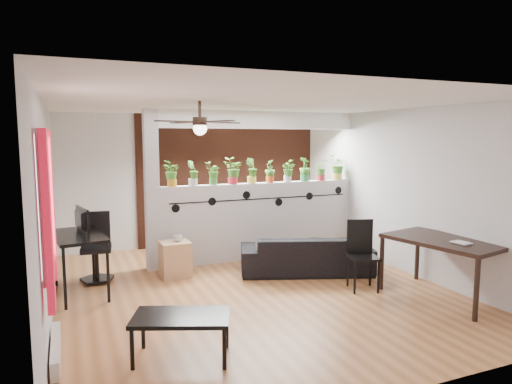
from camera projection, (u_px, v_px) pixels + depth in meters
name	position (u px, v px, depth m)	size (l,w,h in m)	color
room_shell	(251.00, 198.00, 6.38)	(6.30, 7.10, 2.90)	#935A30
partition_wall	(261.00, 220.00, 8.13)	(3.60, 0.18, 1.35)	#BCBCC1
ceiling_header	(261.00, 120.00, 7.92)	(3.60, 0.18, 0.30)	white
pier_column	(152.00, 191.00, 7.33)	(0.22, 0.20, 2.60)	#BCBCC1
brick_panel	(233.00, 179.00, 9.41)	(3.90, 0.05, 2.60)	#9F4A2E
vine_decal	(263.00, 199.00, 8.00)	(3.31, 0.01, 0.30)	black
window_assembly	(46.00, 206.00, 4.28)	(0.09, 1.30, 1.55)	white
baseboard_heater	(56.00, 349.00, 4.45)	(0.08, 1.00, 0.18)	silver
corkboard	(51.00, 196.00, 6.26)	(0.03, 0.60, 0.45)	olive
framed_art	(49.00, 160.00, 6.16)	(0.03, 0.34, 0.44)	#8C7259
ceiling_fan	(200.00, 124.00, 5.68)	(1.19, 1.19, 0.43)	black
potted_plant_0	(172.00, 173.00, 7.42)	(0.22, 0.25, 0.43)	orange
potted_plant_1	(193.00, 172.00, 7.56)	(0.22, 0.18, 0.42)	silver
potted_plant_2	(213.00, 173.00, 7.69)	(0.24, 0.22, 0.39)	#3F8D33
potted_plant_3	(233.00, 170.00, 7.82)	(0.29, 0.26, 0.46)	red
potted_plant_4	(252.00, 170.00, 7.96)	(0.29, 0.27, 0.44)	#DDDC4E
potted_plant_5	(270.00, 170.00, 8.10)	(0.22, 0.25, 0.41)	#CD4B18
potted_plant_6	(288.00, 170.00, 8.23)	(0.17, 0.20, 0.40)	silver
potted_plant_7	(305.00, 168.00, 8.36)	(0.25, 0.27, 0.44)	#338E49
potted_plant_8	(321.00, 169.00, 8.50)	(0.21, 0.18, 0.39)	#B51D2A
potted_plant_9	(337.00, 167.00, 8.63)	(0.30, 0.27, 0.47)	#D6CD4B
sofa	(306.00, 255.00, 7.28)	(1.97, 0.78, 0.58)	black
cube_shelf	(175.00, 259.00, 7.09)	(0.44, 0.40, 0.54)	tan
cup	(178.00, 238.00, 7.07)	(0.13, 0.13, 0.10)	gray
computer_desk	(79.00, 240.00, 6.23)	(0.74, 1.22, 0.84)	black
monitor	(78.00, 225.00, 6.34)	(0.06, 0.33, 0.19)	black
office_chair	(97.00, 251.00, 6.84)	(0.53, 0.53, 1.01)	black
dining_table	(444.00, 245.00, 6.08)	(1.19, 1.63, 0.81)	black
book	(457.00, 244.00, 5.76)	(0.17, 0.23, 0.02)	gray
folding_chair	(361.00, 248.00, 6.49)	(0.50, 0.50, 0.98)	black
coffee_table	(181.00, 320.00, 4.42)	(1.06, 0.83, 0.44)	black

